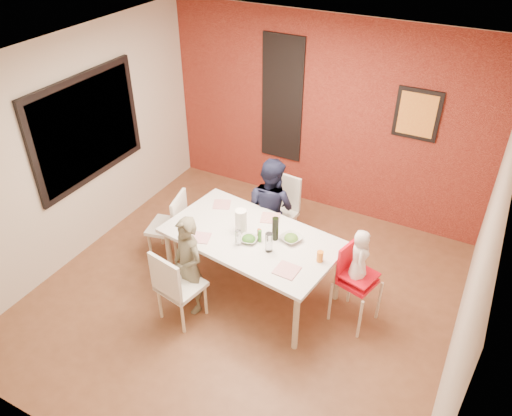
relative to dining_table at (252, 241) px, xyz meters
The scene contains 35 objects.
ground 0.73m from the dining_table, 103.35° to the right, with size 4.50×4.50×0.00m, color brown.
ceiling 1.99m from the dining_table, 103.35° to the right, with size 4.50×4.50×0.02m, color silver.
wall_back 2.20m from the dining_table, 90.89° to the left, with size 4.50×0.02×2.70m, color beige.
wall_front 2.47m from the dining_table, 90.79° to the right, with size 4.50×0.02×2.70m, color beige.
wall_left 2.37m from the dining_table, behind, with size 0.02×4.50×2.70m, color beige.
wall_right 2.31m from the dining_table, ahead, with size 0.02×4.50×2.70m, color beige.
brick_accent_wall 2.19m from the dining_table, 90.90° to the left, with size 4.50×0.02×2.70m, color maroon.
picture_window_frame 2.40m from the dining_table, behind, with size 0.05×1.70×1.30m, color black.
picture_window_pane 2.39m from the dining_table, behind, with size 0.02×1.55×1.15m, color black.
glassblock_strip 2.31m from the dining_table, 106.94° to the left, with size 0.55×0.03×1.70m, color #B6BEC6.
glassblock_surround 2.30m from the dining_table, 106.98° to the left, with size 0.60×0.03×1.76m, color black.
art_print_frame 2.55m from the dining_table, 60.61° to the left, with size 0.54×0.03×0.64m, color black.
art_print_canvas 2.54m from the dining_table, 60.43° to the left, with size 0.44×0.01×0.54m, color gold.
dining_table is the anchor object (origin of this frame).
chair_near 0.96m from the dining_table, 121.52° to the right, with size 0.50×0.50×0.92m.
chair_far 1.01m from the dining_table, 97.15° to the left, with size 0.48×0.48×0.96m.
chair_left 1.19m from the dining_table, behind, with size 0.50×0.50×0.91m.
high_chair 1.17m from the dining_table, ahead, with size 0.49×0.49×0.96m.
child_near 0.74m from the dining_table, 130.44° to the right, with size 0.43×0.28×1.19m, color brown.
child_far 0.76m from the dining_table, 100.07° to the left, with size 0.65×0.51×1.34m, color black.
toddler 1.19m from the dining_table, ahead, with size 0.30×0.20×0.61m, color white.
plate_near_left 0.56m from the dining_table, 148.37° to the right, with size 0.20×0.20×0.01m, color white.
plate_far_mid 0.40m from the dining_table, 85.33° to the left, with size 0.21×0.21×0.01m, color white.
plate_near_right 0.68m from the dining_table, 30.53° to the right, with size 0.23×0.23×0.01m, color white.
plate_far_left 0.71m from the dining_table, 148.42° to the left, with size 0.20×0.20×0.01m, color white.
salad_bowl_a 0.14m from the dining_table, 80.98° to the right, with size 0.19×0.19×0.05m, color silver.
salad_bowl_b 0.44m from the dining_table, 17.09° to the left, with size 0.22×0.22×0.05m, color silver.
wine_bottle 0.33m from the dining_table, 15.62° to the left, with size 0.07×0.07×0.27m, color black.
wine_glass_a 0.26m from the dining_table, 106.83° to the right, with size 0.06×0.06×0.18m, color silver.
wine_glass_b 0.36m from the dining_table, 27.12° to the right, with size 0.08×0.08×0.22m, color silver.
paper_towel_roll 0.25m from the dining_table, behind, with size 0.13×0.13×0.29m, color white.
condiment_red 0.17m from the dining_table, ahead, with size 0.03×0.03×0.13m, color red.
condiment_green 0.20m from the dining_table, 20.97° to the right, with size 0.04×0.04×0.15m, color #377B29.
condiment_brown 0.16m from the dining_table, ahead, with size 0.03×0.03×0.13m, color brown.
sippy_cup 0.82m from the dining_table, ahead, with size 0.07×0.07×0.12m, color orange.
Camera 1 is at (2.09, -3.67, 4.10)m, focal length 35.00 mm.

